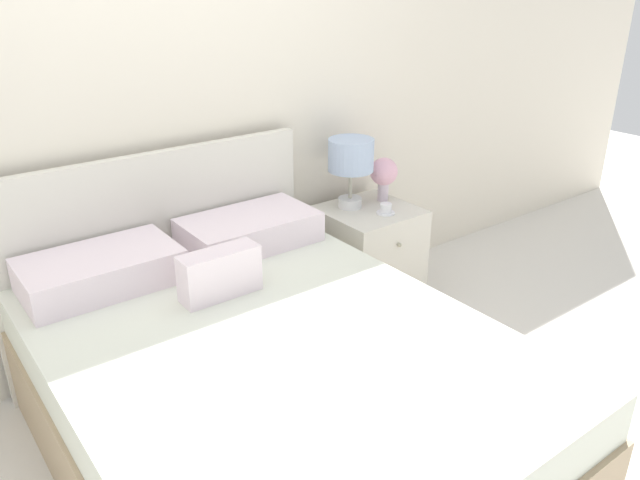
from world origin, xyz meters
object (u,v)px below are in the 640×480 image
object	(u,v)px
nightstand	(368,257)
teacup	(386,209)
flower_vase	(384,174)
table_lamp	(351,159)
bed	(264,385)

from	to	relation	value
nightstand	teacup	bearing A→B (deg)	-75.32
flower_vase	table_lamp	bearing A→B (deg)	173.05
table_lamp	flower_vase	size ratio (longest dim) A/B	1.55
bed	teacup	xyz separation A→B (m)	(1.12, 0.55, 0.29)
bed	nightstand	distance (m)	1.27
flower_vase	nightstand	bearing A→B (deg)	-158.43
table_lamp	teacup	world-z (taller)	table_lamp
bed	table_lamp	xyz separation A→B (m)	(1.03, 0.74, 0.53)
nightstand	flower_vase	distance (m)	0.46
table_lamp	teacup	distance (m)	0.32
bed	teacup	distance (m)	1.28
flower_vase	teacup	world-z (taller)	flower_vase
table_lamp	flower_vase	world-z (taller)	table_lamp
bed	flower_vase	bearing A→B (deg)	29.85
table_lamp	flower_vase	distance (m)	0.25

